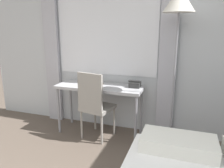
{
  "coord_description": "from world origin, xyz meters",
  "views": [
    {
      "loc": [
        0.7,
        -0.14,
        1.54
      ],
      "look_at": [
        -0.12,
        2.28,
        0.88
      ],
      "focal_mm": 35.0,
      "sensor_mm": 36.0,
      "label": 1
    }
  ],
  "objects_px": {
    "telephone": "(135,84)",
    "standing_lamp": "(179,10)",
    "desk_chair": "(95,103)",
    "book": "(92,84)",
    "desk": "(99,90)"
  },
  "relations": [
    {
      "from": "telephone",
      "to": "standing_lamp",
      "type": "bearing_deg",
      "value": -15.82
    },
    {
      "from": "desk_chair",
      "to": "standing_lamp",
      "type": "bearing_deg",
      "value": 18.43
    },
    {
      "from": "standing_lamp",
      "to": "book",
      "type": "distance_m",
      "value": 1.52
    },
    {
      "from": "desk",
      "to": "telephone",
      "type": "height_order",
      "value": "telephone"
    },
    {
      "from": "desk",
      "to": "desk_chair",
      "type": "bearing_deg",
      "value": -88.36
    },
    {
      "from": "desk_chair",
      "to": "book",
      "type": "distance_m",
      "value": 0.32
    },
    {
      "from": "standing_lamp",
      "to": "desk_chair",
      "type": "bearing_deg",
      "value": -172.9
    },
    {
      "from": "desk_chair",
      "to": "standing_lamp",
      "type": "xyz_separation_m",
      "value": [
        1.02,
        0.13,
        1.2
      ]
    },
    {
      "from": "desk_chair",
      "to": "standing_lamp",
      "type": "distance_m",
      "value": 1.58
    },
    {
      "from": "desk",
      "to": "standing_lamp",
      "type": "relative_size",
      "value": 0.63
    },
    {
      "from": "desk_chair",
      "to": "desk",
      "type": "bearing_deg",
      "value": 102.97
    },
    {
      "from": "standing_lamp",
      "to": "telephone",
      "type": "height_order",
      "value": "standing_lamp"
    },
    {
      "from": "book",
      "to": "telephone",
      "type": "bearing_deg",
      "value": 6.18
    },
    {
      "from": "desk",
      "to": "standing_lamp",
      "type": "distance_m",
      "value": 1.49
    },
    {
      "from": "telephone",
      "to": "book",
      "type": "xyz_separation_m",
      "value": [
        -0.62,
        -0.07,
        -0.03
      ]
    }
  ]
}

